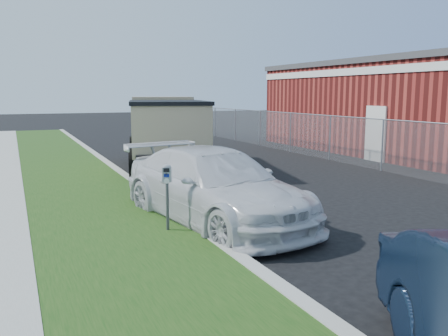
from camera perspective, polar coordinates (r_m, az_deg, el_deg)
name	(u,v)px	position (r m, az deg, el deg)	size (l,w,h in m)	color
ground	(299,214)	(10.84, 8.99, -5.51)	(120.00, 120.00, 0.00)	black
streetside	(29,216)	(11.09, -22.42, -5.39)	(6.12, 50.00, 0.15)	gray
chainlink_fence	(330,129)	(19.73, 12.67, 4.59)	(0.06, 30.06, 30.00)	slate
brick_building	(422,106)	(24.43, 22.76, 6.95)	(9.20, 14.20, 4.17)	maroon
parking_meter	(167,183)	(8.92, -6.87, -1.79)	(0.21, 0.18, 1.26)	#3F4247
white_wagon	(214,186)	(9.98, -1.18, -2.12)	(2.16, 5.31, 1.54)	silver
dump_truck	(166,128)	(17.36, -7.03, 4.77)	(3.87, 6.90, 2.56)	black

